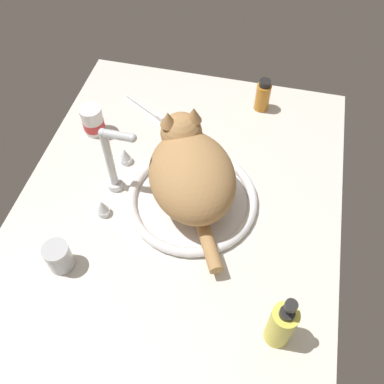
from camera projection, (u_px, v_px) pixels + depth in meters
The scene contains 9 objects.
countertop at pixel (176, 216), 107.07cm from camera, with size 108.08×81.35×3.00cm, color silver.
sink_basin at pixel (192, 199), 107.07cm from camera, with size 33.24×33.24×2.45cm.
faucet at pixel (113, 167), 103.89cm from camera, with size 20.55×10.01×21.20cm.
cat at pixel (190, 170), 100.29cm from camera, with size 36.65×30.20×19.31cm.
pill_bottle at pixel (93, 121), 119.22cm from camera, with size 6.23×6.23×8.75cm.
metal_jar at pixel (59, 257), 94.48cm from camera, with size 5.94×5.94×7.39cm.
soap_pump_bottle at pixel (281, 325), 82.44cm from camera, with size 5.27×5.27×17.55cm.
amber_bottle at pixel (263, 96), 124.38cm from camera, with size 4.34×4.34×10.31cm.
toothbrush at pixel (146, 108), 127.31cm from camera, with size 9.26×14.63×1.70cm.
Camera 1 is at (-55.53, -17.29, 91.71)cm, focal length 39.47 mm.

